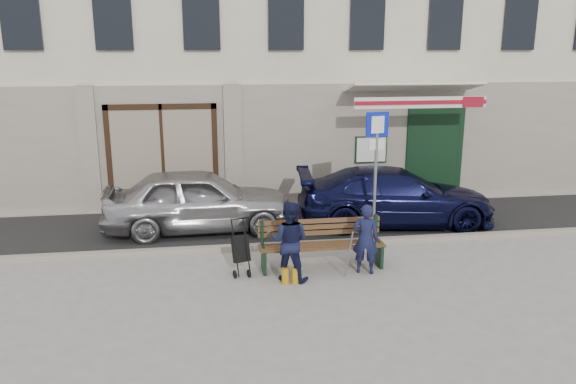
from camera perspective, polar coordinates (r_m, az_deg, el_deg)
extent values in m
plane|color=#9E9991|center=(10.61, 3.65, -8.34)|extent=(80.00, 80.00, 0.00)
cube|color=#282828|center=(13.47, 0.93, -3.29)|extent=(60.00, 3.20, 0.01)
cube|color=#9E9384|center=(11.96, 2.17, -5.34)|extent=(60.00, 0.18, 0.12)
cube|color=beige|center=(18.21, -1.85, 17.22)|extent=(20.00, 7.00, 10.00)
cube|color=#9E9384|center=(14.89, -0.19, 4.73)|extent=(20.00, 0.12, 3.20)
cube|color=maroon|center=(14.85, -12.58, 4.17)|extent=(2.50, 0.12, 2.00)
cube|color=black|center=(15.96, 14.62, 3.83)|extent=(1.60, 0.10, 2.60)
cube|color=black|center=(16.40, 13.97, 3.79)|extent=(1.25, 0.90, 2.40)
cube|color=white|center=(15.30, 8.45, 4.27)|extent=(0.80, 0.03, 0.65)
cube|color=white|center=(15.18, 12.23, 10.23)|extent=(3.40, 1.72, 0.42)
cube|color=white|center=(14.40, 13.36, 8.84)|extent=(3.40, 0.05, 0.28)
cube|color=maroon|center=(14.37, 13.40, 8.83)|extent=(3.40, 0.02, 0.10)
imported|color=#ACACB1|center=(13.00, -9.07, -0.80)|extent=(4.33, 1.85, 1.46)
imported|color=black|center=(13.59, 10.83, -0.44)|extent=(4.82, 2.34, 1.35)
cylinder|color=gray|center=(12.13, 8.84, 1.16)|extent=(0.07, 0.07, 2.71)
cube|color=#0C1FAD|center=(11.92, 9.06, 6.79)|extent=(0.52, 0.13, 0.52)
cube|color=white|center=(11.89, 9.10, 6.77)|extent=(0.29, 0.08, 0.35)
cube|color=white|center=(11.98, 8.98, 4.81)|extent=(0.35, 0.10, 0.23)
cube|color=brown|center=(10.74, 3.48, -5.47)|extent=(2.40, 0.50, 0.04)
cube|color=brown|center=(10.91, 3.20, -3.55)|extent=(2.40, 0.10, 0.36)
cube|color=black|center=(10.66, -2.49, -6.91)|extent=(0.06, 0.50, 0.45)
cube|color=black|center=(11.09, 9.17, -6.22)|extent=(0.06, 0.50, 0.45)
cube|color=white|center=(10.81, 7.50, -5.27)|extent=(0.34, 0.25, 0.11)
cylinder|color=gray|center=(10.19, 6.19, -6.36)|extent=(0.07, 0.34, 0.96)
cylinder|color=#B48112|center=(10.13, -0.28, -8.54)|extent=(0.13, 0.13, 0.30)
cylinder|color=#B48112|center=(10.15, 0.74, -8.48)|extent=(0.13, 0.13, 0.30)
imported|color=#15193B|center=(10.53, 7.88, -4.74)|extent=(0.56, 0.46, 1.33)
imported|color=#131635|center=(10.10, 0.13, -5.02)|extent=(0.88, 0.79, 1.48)
cylinder|color=black|center=(10.44, -5.42, -8.33)|extent=(0.08, 0.15, 0.15)
cylinder|color=black|center=(10.45, -3.99, -8.27)|extent=(0.08, 0.15, 0.15)
cube|color=black|center=(10.49, -4.83, -5.78)|extent=(0.37, 0.35, 0.51)
cylinder|color=black|center=(10.44, -4.93, -2.70)|extent=(0.27, 0.11, 0.02)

